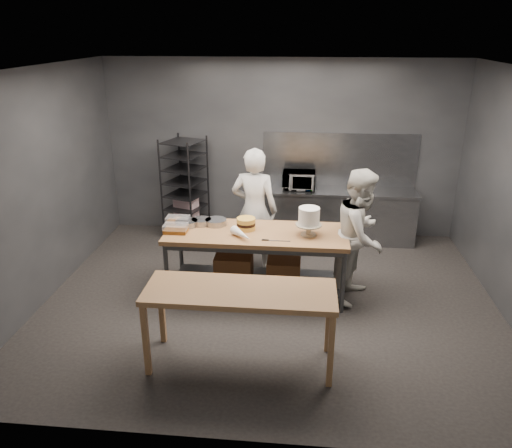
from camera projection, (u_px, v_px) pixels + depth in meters
The scene contains 16 objects.
ground at pixel (270, 300), 6.76m from camera, with size 6.00×6.00×0.00m, color black.
back_wall at pixel (281, 149), 8.52m from camera, with size 6.00×0.04×3.00m, color #4C4F54.
work_table at pixel (256, 255), 6.73m from camera, with size 2.40×0.90×0.92m.
near_counter at pixel (240, 297), 5.21m from camera, with size 2.00×0.70×0.90m.
back_counter at pixel (337, 215), 8.52m from camera, with size 2.60×0.60×0.90m.
splashback_panel at pixel (340, 159), 8.47m from camera, with size 2.60×0.02×0.90m, color slate.
speed_rack at pixel (185, 189), 8.53m from camera, with size 0.78×0.81×1.75m.
chef_behind at pixel (254, 210), 7.32m from camera, with size 0.68×0.45×1.87m, color white.
chef_right at pixel (360, 236), 6.53m from camera, with size 0.87×0.68×1.79m, color silver.
microwave at pixel (299, 180), 8.36m from camera, with size 0.54×0.37×0.30m, color black.
frosted_cake_stand at pixel (309, 218), 6.39m from camera, with size 0.34×0.34×0.38m.
layer_cake at pixel (246, 224), 6.65m from camera, with size 0.25×0.25×0.16m.
cake_pans at pixel (201, 222), 6.81m from camera, with size 0.69×0.37×0.07m.
piping_bag at pixel (242, 234), 6.35m from camera, with size 0.12×0.12×0.38m, color white.
offset_spatula at pixel (272, 240), 6.31m from camera, with size 0.36×0.02×0.02m.
pastry_clamshells at pixel (177, 224), 6.69m from camera, with size 0.35×0.49×0.11m.
Camera 1 is at (0.40, -5.90, 3.43)m, focal length 35.00 mm.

